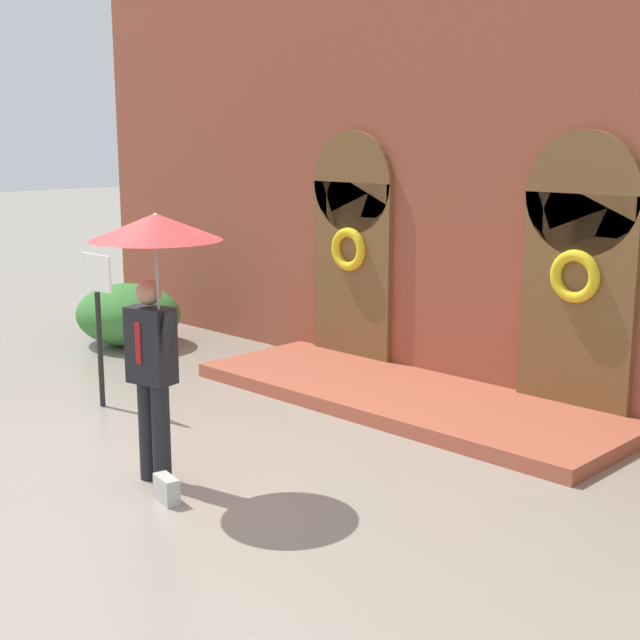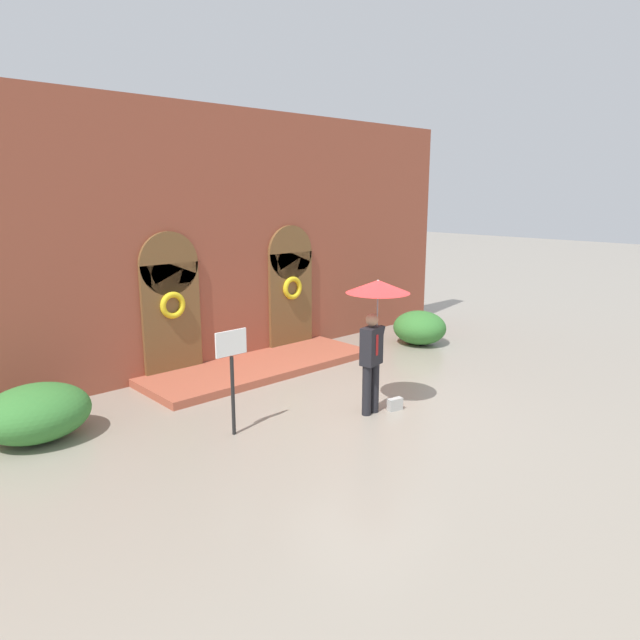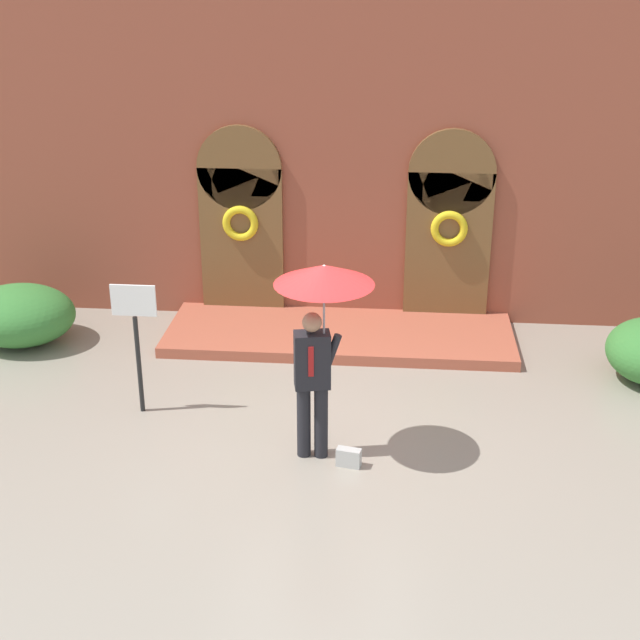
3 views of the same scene
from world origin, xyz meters
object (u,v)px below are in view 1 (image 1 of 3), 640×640
object	(u,v)px
person_with_umbrella	(155,267)
handbag	(167,489)
shrub_left	(128,314)
sign_post	(98,305)

from	to	relation	value
person_with_umbrella	handbag	xyz separation A→B (m)	(0.34, -0.20, -1.80)
handbag	shrub_left	distance (m)	5.92
person_with_umbrella	handbag	size ratio (longest dim) A/B	8.44
person_with_umbrella	shrub_left	distance (m)	5.71
shrub_left	sign_post	bearing A→B (deg)	-39.09
person_with_umbrella	sign_post	world-z (taller)	person_with_umbrella
sign_post	shrub_left	xyz separation A→B (m)	(-2.38, 1.93, -0.72)
person_with_umbrella	shrub_left	size ratio (longest dim) A/B	1.43
person_with_umbrella	sign_post	distance (m)	2.64
person_with_umbrella	sign_post	xyz separation A→B (m)	(-2.37, 0.88, -0.75)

